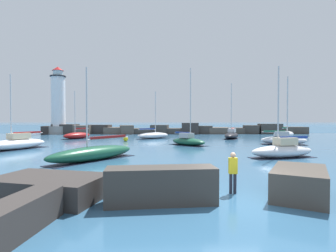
{
  "coord_description": "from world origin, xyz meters",
  "views": [
    {
      "loc": [
        -3.0,
        -10.21,
        3.25
      ],
      "look_at": [
        -2.17,
        28.87,
        2.32
      ],
      "focal_mm": 28.0,
      "sensor_mm": 36.0,
      "label": 1
    }
  ],
  "objects_px": {
    "sailboat_moored_5": "(16,143)",
    "sailboat_moored_6": "(94,153)",
    "sailboat_moored_8": "(188,141)",
    "person_on_rocks": "(233,170)",
    "sailboat_moored_0": "(232,135)",
    "lighthouse": "(58,105)",
    "sailboat_moored_2": "(283,150)",
    "sailboat_moored_4": "(283,140)",
    "sailboat_moored_7": "(286,134)",
    "sailboat_moored_3": "(77,135)",
    "sailboat_moored_1": "(153,135)",
    "mooring_buoy_orange_near": "(126,139)"
  },
  "relations": [
    {
      "from": "sailboat_moored_5",
      "to": "sailboat_moored_6",
      "type": "bearing_deg",
      "value": -36.88
    },
    {
      "from": "sailboat_moored_8",
      "to": "person_on_rocks",
      "type": "relative_size",
      "value": 5.35
    },
    {
      "from": "sailboat_moored_8",
      "to": "sailboat_moored_0",
      "type": "bearing_deg",
      "value": 53.37
    },
    {
      "from": "sailboat_moored_0",
      "to": "lighthouse",
      "type": "bearing_deg",
      "value": 157.53
    },
    {
      "from": "sailboat_moored_2",
      "to": "sailboat_moored_4",
      "type": "xyz_separation_m",
      "value": [
        5.53,
        11.69,
        0.01
      ]
    },
    {
      "from": "person_on_rocks",
      "to": "sailboat_moored_5",
      "type": "bearing_deg",
      "value": 137.47
    },
    {
      "from": "lighthouse",
      "to": "sailboat_moored_0",
      "type": "distance_m",
      "value": 38.91
    },
    {
      "from": "lighthouse",
      "to": "sailboat_moored_7",
      "type": "distance_m",
      "value": 48.31
    },
    {
      "from": "lighthouse",
      "to": "sailboat_moored_3",
      "type": "bearing_deg",
      "value": -58.76
    },
    {
      "from": "lighthouse",
      "to": "sailboat_moored_8",
      "type": "distance_m",
      "value": 38.12
    },
    {
      "from": "lighthouse",
      "to": "person_on_rocks",
      "type": "xyz_separation_m",
      "value": [
        26.64,
        -48.31,
        -5.64
      ]
    },
    {
      "from": "sailboat_moored_3",
      "to": "sailboat_moored_4",
      "type": "xyz_separation_m",
      "value": [
        30.45,
        -11.02,
        0.06
      ]
    },
    {
      "from": "sailboat_moored_6",
      "to": "sailboat_moored_8",
      "type": "relative_size",
      "value": 0.8
    },
    {
      "from": "sailboat_moored_8",
      "to": "sailboat_moored_4",
      "type": "bearing_deg",
      "value": 2.88
    },
    {
      "from": "sailboat_moored_3",
      "to": "sailboat_moored_0",
      "type": "bearing_deg",
      "value": 0.15
    },
    {
      "from": "sailboat_moored_2",
      "to": "person_on_rocks",
      "type": "bearing_deg",
      "value": -123.72
    },
    {
      "from": "lighthouse",
      "to": "sailboat_moored_1",
      "type": "bearing_deg",
      "value": -33.54
    },
    {
      "from": "lighthouse",
      "to": "sailboat_moored_7",
      "type": "bearing_deg",
      "value": -14.3
    },
    {
      "from": "sailboat_moored_4",
      "to": "sailboat_moored_8",
      "type": "height_order",
      "value": "sailboat_moored_8"
    },
    {
      "from": "sailboat_moored_3",
      "to": "person_on_rocks",
      "type": "bearing_deg",
      "value": -62.2
    },
    {
      "from": "sailboat_moored_3",
      "to": "sailboat_moored_4",
      "type": "bearing_deg",
      "value": -19.89
    },
    {
      "from": "lighthouse",
      "to": "sailboat_moored_0",
      "type": "relative_size",
      "value": 1.6
    },
    {
      "from": "sailboat_moored_7",
      "to": "sailboat_moored_5",
      "type": "bearing_deg",
      "value": -153.95
    },
    {
      "from": "sailboat_moored_6",
      "to": "person_on_rocks",
      "type": "distance_m",
      "value": 12.94
    },
    {
      "from": "mooring_buoy_orange_near",
      "to": "sailboat_moored_8",
      "type": "bearing_deg",
      "value": -34.46
    },
    {
      "from": "sailboat_moored_6",
      "to": "sailboat_moored_3",
      "type": "bearing_deg",
      "value": 110.79
    },
    {
      "from": "sailboat_moored_5",
      "to": "sailboat_moored_6",
      "type": "xyz_separation_m",
      "value": [
        10.44,
        -7.83,
        -0.08
      ]
    },
    {
      "from": "sailboat_moored_5",
      "to": "person_on_rocks",
      "type": "bearing_deg",
      "value": -42.53
    },
    {
      "from": "sailboat_moored_4",
      "to": "sailboat_moored_2",
      "type": "bearing_deg",
      "value": -115.3
    },
    {
      "from": "sailboat_moored_1",
      "to": "mooring_buoy_orange_near",
      "type": "xyz_separation_m",
      "value": [
        -3.92,
        -5.84,
        -0.19
      ]
    },
    {
      "from": "sailboat_moored_1",
      "to": "mooring_buoy_orange_near",
      "type": "height_order",
      "value": "sailboat_moored_1"
    },
    {
      "from": "sailboat_moored_1",
      "to": "mooring_buoy_orange_near",
      "type": "relative_size",
      "value": 8.68
    },
    {
      "from": "sailboat_moored_2",
      "to": "lighthouse",
      "type": "bearing_deg",
      "value": 132.12
    },
    {
      "from": "sailboat_moored_0",
      "to": "sailboat_moored_5",
      "type": "distance_m",
      "value": 32.26
    },
    {
      "from": "lighthouse",
      "to": "sailboat_moored_0",
      "type": "bearing_deg",
      "value": -22.47
    },
    {
      "from": "sailboat_moored_5",
      "to": "sailboat_moored_0",
      "type": "bearing_deg",
      "value": 30.03
    },
    {
      "from": "sailboat_moored_2",
      "to": "sailboat_moored_7",
      "type": "height_order",
      "value": "sailboat_moored_7"
    },
    {
      "from": "sailboat_moored_2",
      "to": "sailboat_moored_8",
      "type": "bearing_deg",
      "value": 122.62
    },
    {
      "from": "sailboat_moored_0",
      "to": "sailboat_moored_8",
      "type": "distance_m",
      "value": 14.61
    },
    {
      "from": "lighthouse",
      "to": "sailboat_moored_3",
      "type": "relative_size",
      "value": 1.88
    },
    {
      "from": "sailboat_moored_1",
      "to": "person_on_rocks",
      "type": "distance_m",
      "value": 34.09
    },
    {
      "from": "lighthouse",
      "to": "sailboat_moored_1",
      "type": "xyz_separation_m",
      "value": [
        21.94,
        -14.55,
        -6.11
      ]
    },
    {
      "from": "sailboat_moored_3",
      "to": "mooring_buoy_orange_near",
      "type": "height_order",
      "value": "sailboat_moored_3"
    },
    {
      "from": "lighthouse",
      "to": "sailboat_moored_4",
      "type": "height_order",
      "value": "lighthouse"
    },
    {
      "from": "sailboat_moored_7",
      "to": "sailboat_moored_0",
      "type": "bearing_deg",
      "value": -165.38
    },
    {
      "from": "sailboat_moored_8",
      "to": "mooring_buoy_orange_near",
      "type": "bearing_deg",
      "value": 145.54
    },
    {
      "from": "lighthouse",
      "to": "sailboat_moored_6",
      "type": "height_order",
      "value": "lighthouse"
    },
    {
      "from": "sailboat_moored_7",
      "to": "mooring_buoy_orange_near",
      "type": "xyz_separation_m",
      "value": [
        -28.43,
        -8.55,
        -0.26
      ]
    },
    {
      "from": "sailboat_moored_0",
      "to": "sailboat_moored_7",
      "type": "height_order",
      "value": "sailboat_moored_7"
    },
    {
      "from": "sailboat_moored_0",
      "to": "sailboat_moored_6",
      "type": "relative_size",
      "value": 1.22
    }
  ]
}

